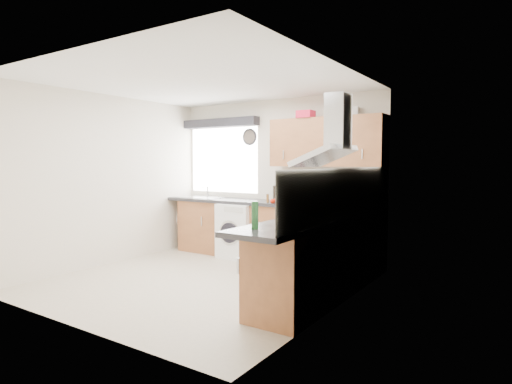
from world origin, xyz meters
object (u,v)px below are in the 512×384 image
Objects in this scene: oven at (321,259)px; extractor_hood at (331,139)px; washing_machine at (240,230)px; upper_cabinets at (326,142)px.

extractor_hood is (0.10, -0.00, 1.34)m from oven.
oven is 2.21m from washing_machine.
upper_cabinets is at bearing 8.03° from washing_machine.
washing_machine is (-2.02, 1.10, -1.34)m from extractor_hood.
oven is at bearing -67.46° from upper_cabinets.
oven is 0.50× the size of upper_cabinets.
oven is 1.99m from upper_cabinets.
upper_cabinets is at bearing 116.13° from extractor_hood.
extractor_hood reaches higher than oven.
washing_machine is at bearing -170.64° from upper_cabinets.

